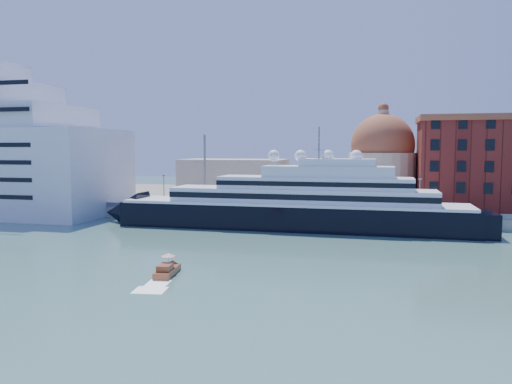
# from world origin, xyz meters

# --- Properties ---
(ground) EXTENTS (400.00, 400.00, 0.00)m
(ground) POSITION_xyz_m (0.00, 0.00, 0.00)
(ground) COLOR #3A645D
(ground) RESTS_ON ground
(quay) EXTENTS (180.00, 10.00, 2.50)m
(quay) POSITION_xyz_m (0.00, 34.00, 1.25)
(quay) COLOR gray
(quay) RESTS_ON ground
(land) EXTENTS (260.00, 72.00, 2.00)m
(land) POSITION_xyz_m (0.00, 75.00, 1.00)
(land) COLOR slate
(land) RESTS_ON ground
(quay_fence) EXTENTS (180.00, 0.10, 1.20)m
(quay_fence) POSITION_xyz_m (0.00, 29.50, 3.10)
(quay_fence) COLOR slate
(quay_fence) RESTS_ON quay
(superyacht) EXTENTS (84.93, 11.77, 25.38)m
(superyacht) POSITION_xyz_m (0.92, 23.00, 4.38)
(superyacht) COLOR black
(superyacht) RESTS_ON ground
(service_barge) EXTENTS (13.46, 6.36, 2.91)m
(service_barge) POSITION_xyz_m (-60.05, 21.69, 0.84)
(service_barge) COLOR white
(service_barge) RESTS_ON ground
(water_taxi) EXTENTS (3.02, 6.68, 3.06)m
(water_taxi) POSITION_xyz_m (-6.22, -20.22, 0.73)
(water_taxi) COLOR maroon
(water_taxi) RESTS_ON ground
(warehouse) EXTENTS (43.00, 19.00, 23.25)m
(warehouse) POSITION_xyz_m (52.00, 52.00, 13.79)
(warehouse) COLOR maroon
(warehouse) RESTS_ON land
(church) EXTENTS (66.00, 18.00, 25.50)m
(church) POSITION_xyz_m (6.39, 57.72, 10.91)
(church) COLOR beige
(church) RESTS_ON land
(lamp_posts) EXTENTS (120.80, 2.40, 18.00)m
(lamp_posts) POSITION_xyz_m (-12.67, 32.27, 9.84)
(lamp_posts) COLOR slate
(lamp_posts) RESTS_ON quay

